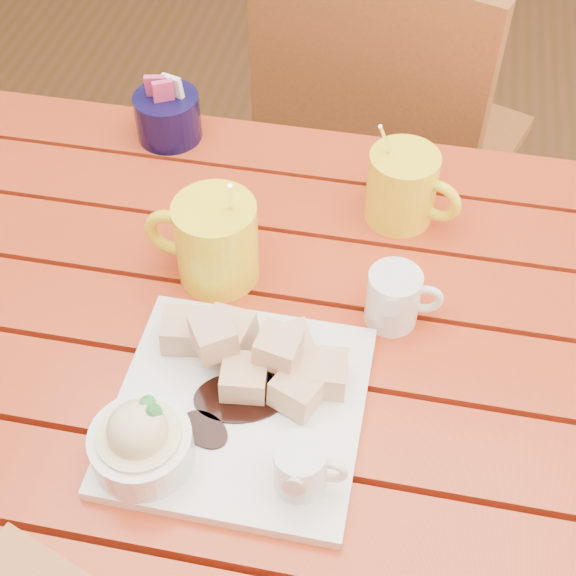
% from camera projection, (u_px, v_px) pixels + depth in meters
% --- Properties ---
extents(table, '(1.20, 0.79, 0.75)m').
position_uv_depth(table, '(263.00, 383.00, 1.03)').
color(table, maroon).
rests_on(table, ground).
extents(dessert_plate, '(0.27, 0.27, 0.11)m').
position_uv_depth(dessert_plate, '(219.00, 408.00, 0.85)').
color(dessert_plate, white).
rests_on(dessert_plate, table).
extents(coffee_mug_left, '(0.14, 0.10, 0.17)m').
position_uv_depth(coffee_mug_left, '(214.00, 240.00, 0.97)').
color(coffee_mug_left, yellow).
rests_on(coffee_mug_left, table).
extents(coffee_mug_right, '(0.13, 0.09, 0.15)m').
position_uv_depth(coffee_mug_right, '(404.00, 187.00, 1.05)').
color(coffee_mug_right, yellow).
rests_on(coffee_mug_right, table).
extents(cream_pitcher, '(0.09, 0.08, 0.08)m').
position_uv_depth(cream_pitcher, '(395.00, 297.00, 0.94)').
color(cream_pitcher, white).
rests_on(cream_pitcher, table).
extents(sugar_caddy, '(0.10, 0.10, 0.10)m').
position_uv_depth(sugar_caddy, '(168.00, 115.00, 1.17)').
color(sugar_caddy, black).
rests_on(sugar_caddy, table).
extents(chair_far, '(0.55, 0.55, 0.92)m').
position_uv_depth(chair_far, '(382.00, 143.00, 1.56)').
color(chair_far, brown).
rests_on(chair_far, ground).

